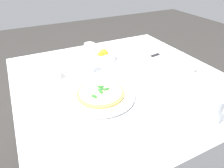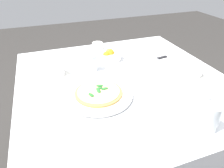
% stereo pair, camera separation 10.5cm
% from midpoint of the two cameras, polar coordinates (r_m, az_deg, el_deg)
% --- Properties ---
extents(ground_plane, '(8.00, 8.00, 0.00)m').
position_cam_midpoint_polar(ground_plane, '(1.64, 4.44, -21.33)').
color(ground_plane, '#33302D').
extents(dining_table, '(1.15, 1.15, 0.74)m').
position_cam_midpoint_polar(dining_table, '(1.21, 5.63, -3.88)').
color(dining_table, white).
rests_on(dining_table, ground_plane).
extents(pizza_plate, '(0.33, 0.33, 0.02)m').
position_cam_midpoint_polar(pizza_plate, '(0.99, -0.77, -3.10)').
color(pizza_plate, white).
rests_on(pizza_plate, dining_table).
extents(pizza, '(0.23, 0.23, 0.02)m').
position_cam_midpoint_polar(pizza, '(0.98, -0.77, -2.42)').
color(pizza, tan).
rests_on(pizza, pizza_plate).
extents(coffee_cup_far_right, '(0.13, 0.13, 0.06)m').
position_cam_midpoint_polar(coffee_cup_far_right, '(1.26, 24.60, 2.93)').
color(coffee_cup_far_right, white).
rests_on(coffee_cup_far_right, dining_table).
extents(coffee_cup_left_edge, '(0.13, 0.13, 0.06)m').
position_cam_midpoint_polar(coffee_cup_left_edge, '(1.49, -2.07, 10.31)').
color(coffee_cup_left_edge, white).
rests_on(coffee_cup_left_edge, dining_table).
extents(coffee_cup_right_edge, '(0.13, 0.13, 0.06)m').
position_cam_midpoint_polar(coffee_cup_right_edge, '(1.18, -12.59, 3.52)').
color(coffee_cup_right_edge, white).
rests_on(coffee_cup_right_edge, dining_table).
extents(water_glass_center_back, '(0.06, 0.06, 0.12)m').
position_cam_midpoint_polar(water_glass_center_back, '(0.90, 29.11, -8.90)').
color(water_glass_center_back, white).
rests_on(water_glass_center_back, dining_table).
extents(water_glass_far_left, '(0.06, 0.06, 0.10)m').
position_cam_midpoint_polar(water_glass_far_left, '(1.21, -3.09, 5.81)').
color(water_glass_far_left, white).
rests_on(water_glass_far_left, dining_table).
extents(water_glass_back_corner, '(0.08, 0.08, 0.10)m').
position_cam_midpoint_polar(water_glass_back_corner, '(0.97, 26.57, -5.38)').
color(water_glass_back_corner, white).
rests_on(water_glass_back_corner, dining_table).
extents(napkin_folded, '(0.25, 0.18, 0.02)m').
position_cam_midpoint_polar(napkin_folded, '(1.36, 14.56, 6.26)').
color(napkin_folded, white).
rests_on(napkin_folded, dining_table).
extents(dinner_knife, '(0.20, 0.05, 0.01)m').
position_cam_midpoint_polar(dinner_knife, '(1.35, 14.55, 6.77)').
color(dinner_knife, silver).
rests_on(dinner_knife, napkin_folded).
extents(citrus_bowl, '(0.15, 0.15, 0.06)m').
position_cam_midpoint_polar(citrus_bowl, '(1.36, 1.64, 8.07)').
color(citrus_bowl, white).
rests_on(citrus_bowl, dining_table).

